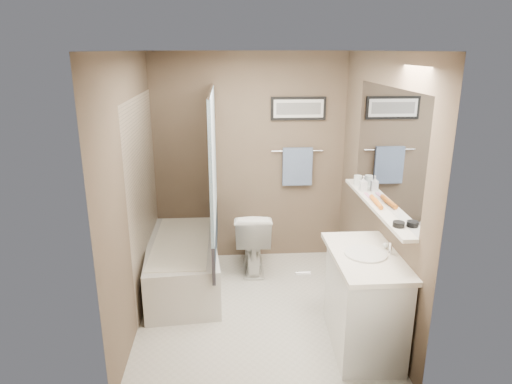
{
  "coord_description": "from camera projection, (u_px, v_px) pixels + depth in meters",
  "views": [
    {
      "loc": [
        -0.27,
        -3.87,
        2.41
      ],
      "look_at": [
        0.0,
        0.15,
        1.15
      ],
      "focal_mm": 32.0,
      "sensor_mm": 36.0,
      "label": 1
    }
  ],
  "objects": [
    {
      "name": "ground",
      "position": [
        257.0,
        310.0,
        4.42
      ],
      "size": [
        2.5,
        2.5,
        0.0
      ],
      "primitive_type": "plane",
      "color": "beige",
      "rests_on": "ground"
    },
    {
      "name": "ceiling",
      "position": [
        257.0,
        53.0,
        3.71
      ],
      "size": [
        2.2,
        2.5,
        0.04
      ],
      "primitive_type": "cube",
      "color": "white",
      "rests_on": "wall_back"
    },
    {
      "name": "wall_back",
      "position": [
        250.0,
        160.0,
        5.23
      ],
      "size": [
        2.2,
        0.04,
        2.4
      ],
      "primitive_type": "cube",
      "color": "brown",
      "rests_on": "ground"
    },
    {
      "name": "wall_front",
      "position": [
        271.0,
        249.0,
        2.89
      ],
      "size": [
        2.2,
        0.04,
        2.4
      ],
      "primitive_type": "cube",
      "color": "brown",
      "rests_on": "ground"
    },
    {
      "name": "wall_left",
      "position": [
        134.0,
        194.0,
        3.99
      ],
      "size": [
        0.04,
        2.5,
        2.4
      ],
      "primitive_type": "cube",
      "color": "brown",
      "rests_on": "ground"
    },
    {
      "name": "wall_right",
      "position": [
        376.0,
        189.0,
        4.13
      ],
      "size": [
        0.04,
        2.5,
        2.4
      ],
      "primitive_type": "cube",
      "color": "brown",
      "rests_on": "ground"
    },
    {
      "name": "tile_surround",
      "position": [
        144.0,
        198.0,
        4.53
      ],
      "size": [
        0.02,
        1.55,
        2.0
      ],
      "primitive_type": "cube",
      "color": "tan",
      "rests_on": "wall_left"
    },
    {
      "name": "curtain_rod",
      "position": [
        211.0,
        90.0,
        4.26
      ],
      "size": [
        0.02,
        1.55,
        0.02
      ],
      "primitive_type": "cylinder",
      "rotation": [
        1.57,
        0.0,
        0.0
      ],
      "color": "silver",
      "rests_on": "wall_left"
    },
    {
      "name": "curtain_upper",
      "position": [
        213.0,
        158.0,
        4.45
      ],
      "size": [
        0.03,
        1.45,
        1.28
      ],
      "primitive_type": "cube",
      "color": "white",
      "rests_on": "curtain_rod"
    },
    {
      "name": "curtain_lower",
      "position": [
        215.0,
        235.0,
        4.7
      ],
      "size": [
        0.03,
        1.45,
        0.36
      ],
      "primitive_type": "cube",
      "color": "#253445",
      "rests_on": "curtain_rod"
    },
    {
      "name": "mirror",
      "position": [
        387.0,
        147.0,
        3.86
      ],
      "size": [
        0.02,
        1.6,
        1.0
      ],
      "primitive_type": "cube",
      "color": "silver",
      "rests_on": "wall_right"
    },
    {
      "name": "shelf",
      "position": [
        375.0,
        205.0,
        4.01
      ],
      "size": [
        0.12,
        1.6,
        0.03
      ],
      "primitive_type": "cube",
      "color": "silver",
      "rests_on": "wall_right"
    },
    {
      "name": "towel_bar",
      "position": [
        297.0,
        151.0,
        5.22
      ],
      "size": [
        0.6,
        0.02,
        0.02
      ],
      "primitive_type": "cylinder",
      "rotation": [
        0.0,
        1.57,
        0.0
      ],
      "color": "silver",
      "rests_on": "wall_back"
    },
    {
      "name": "towel",
      "position": [
        297.0,
        167.0,
        5.26
      ],
      "size": [
        0.34,
        0.05,
        0.44
      ],
      "primitive_type": "cube",
      "color": "#88A1C6",
      "rests_on": "towel_bar"
    },
    {
      "name": "art_frame",
      "position": [
        298.0,
        108.0,
        5.1
      ],
      "size": [
        0.62,
        0.02,
        0.26
      ],
      "primitive_type": "cube",
      "color": "black",
      "rests_on": "wall_back"
    },
    {
      "name": "art_mat",
      "position": [
        299.0,
        109.0,
        5.08
      ],
      "size": [
        0.56,
        0.0,
        0.2
      ],
      "primitive_type": "cube",
      "color": "white",
      "rests_on": "art_frame"
    },
    {
      "name": "art_image",
      "position": [
        299.0,
        109.0,
        5.08
      ],
      "size": [
        0.5,
        0.0,
        0.13
      ],
      "primitive_type": "cube",
      "color": "#595959",
      "rests_on": "art_mat"
    },
    {
      "name": "door",
      "position": [
        355.0,
        276.0,
        2.97
      ],
      "size": [
        0.8,
        0.02,
        2.0
      ],
      "primitive_type": "cube",
      "color": "silver",
      "rests_on": "wall_front"
    },
    {
      "name": "door_handle",
      "position": [
        303.0,
        274.0,
        3.0
      ],
      "size": [
        0.1,
        0.02,
        0.02
      ],
      "primitive_type": "cylinder",
      "rotation": [
        0.0,
        1.57,
        0.0
      ],
      "color": "silver",
      "rests_on": "door"
    },
    {
      "name": "bathtub",
      "position": [
        183.0,
        264.0,
        4.81
      ],
      "size": [
        0.82,
        1.55,
        0.5
      ],
      "primitive_type": "cube",
      "rotation": [
        0.0,
        0.0,
        0.08
      ],
      "color": "silver",
      "rests_on": "ground"
    },
    {
      "name": "tub_rim",
      "position": [
        182.0,
        242.0,
        4.73
      ],
      "size": [
        0.56,
        1.36,
        0.02
      ],
      "primitive_type": "cube",
      "color": "white",
      "rests_on": "bathtub"
    },
    {
      "name": "toilet",
      "position": [
        252.0,
        240.0,
        5.14
      ],
      "size": [
        0.42,
        0.71,
        0.72
      ],
      "primitive_type": "imported",
      "rotation": [
        0.0,
        0.0,
        3.12
      ],
      "color": "white",
      "rests_on": "ground"
    },
    {
      "name": "vanity",
      "position": [
        364.0,
        303.0,
        3.79
      ],
      "size": [
        0.55,
        0.93,
        0.8
      ],
      "primitive_type": "cube",
      "rotation": [
        0.0,
        0.0,
        -0.05
      ],
      "color": "white",
      "rests_on": "ground"
    },
    {
      "name": "countertop",
      "position": [
        367.0,
        257.0,
        3.66
      ],
      "size": [
        0.54,
        0.96,
        0.04
      ],
      "primitive_type": "cube",
      "color": "white",
      "rests_on": "vanity"
    },
    {
      "name": "sink_basin",
      "position": [
        366.0,
        254.0,
        3.65
      ],
      "size": [
        0.34,
        0.34,
        0.01
      ],
      "primitive_type": "cylinder",
      "color": "silver",
      "rests_on": "countertop"
    },
    {
      "name": "faucet_spout",
      "position": [
        390.0,
        248.0,
        3.65
      ],
      "size": [
        0.02,
        0.02,
        0.1
      ],
      "primitive_type": "cylinder",
      "color": "silver",
      "rests_on": "countertop"
    },
    {
      "name": "faucet_knob",
      "position": [
        386.0,
        245.0,
        3.75
      ],
      "size": [
        0.05,
        0.05,
        0.05
      ],
      "primitive_type": "sphere",
      "color": "white",
      "rests_on": "countertop"
    },
    {
      "name": "candle_bowl_near",
      "position": [
        399.0,
        224.0,
        3.48
      ],
      "size": [
        0.09,
        0.09,
        0.04
      ],
      "primitive_type": "cylinder",
      "color": "black",
      "rests_on": "shelf"
    },
    {
      "name": "hair_brush_front",
      "position": [
        378.0,
        204.0,
        3.94
      ],
      "size": [
        0.06,
        0.22,
        0.04
      ],
      "primitive_type": "cylinder",
      "rotation": [
        1.57,
        0.0,
        -0.08
      ],
      "color": "orange",
      "rests_on": "shelf"
    },
    {
      "name": "hair_brush_back",
      "position": [
        375.0,
        200.0,
        4.03
      ],
      "size": [
        0.05,
        0.22,
        0.04
      ],
      "primitive_type": "cylinder",
      "rotation": [
        1.57,
        0.0,
        -0.04
      ],
      "color": "orange",
      "rests_on": "shelf"
    },
    {
      "name": "pink_comb",
      "position": [
        368.0,
        195.0,
        4.22
      ],
      "size": [
        0.03,
        0.16,
        0.01
      ],
      "primitive_type": "cube",
      "rotation": [
        0.0,
        0.0,
        -0.02
      ],
      "color": "pink",
      "rests_on": "shelf"
    },
    {
      "name": "glass_jar",
      "position": [
        358.0,
        180.0,
        4.54
      ],
      "size": [
        0.08,
        0.08,
        0.1
      ],
      "primitive_type": "cylinder",
      "color": "silver",
      "rests_on": "shelf"
    },
    {
      "name": "soap_bottle",
      "position": [
        363.0,
        183.0,
        4.36
      ],
      "size": [
        0.07,
        0.07,
        0.14
      ],
      "primitive_type": "imported",
      "rotation": [
        0.0,
        0.0,
        0.08
      ],
      "color": "#999999",
      "rests_on": "shelf"
    }
  ]
}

